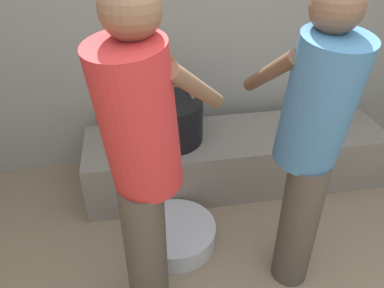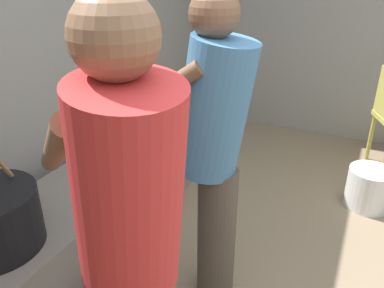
{
  "view_description": "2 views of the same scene",
  "coord_description": "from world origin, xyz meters",
  "views": [
    {
      "loc": [
        -0.6,
        -0.54,
        1.81
      ],
      "look_at": [
        -0.27,
        1.33,
        0.61
      ],
      "focal_mm": 34.99,
      "sensor_mm": 36.0,
      "label": 1
    },
    {
      "loc": [
        -1.32,
        0.2,
        1.69
      ],
      "look_at": [
        0.41,
        1.03,
        0.77
      ],
      "focal_mm": 36.51,
      "sensor_mm": 36.0,
      "label": 2
    }
  ],
  "objects": [
    {
      "name": "cook_in_blue_shirt",
      "position": [
        0.2,
        0.82,
        0.91
      ],
      "size": [
        0.38,
        0.69,
        1.6
      ],
      "color": "#4C4238",
      "rests_on": "ground_plane"
    },
    {
      "name": "hearth_ledge",
      "position": [
        0.13,
        1.71,
        0.21
      ],
      "size": [
        2.19,
        0.6,
        0.41
      ],
      "primitive_type": "cube",
      "color": "slate",
      "rests_on": "ground_plane"
    },
    {
      "name": "bucket_white_plastic",
      "position": [
        1.46,
        0.08,
        0.15
      ],
      "size": [
        0.32,
        0.32,
        0.3
      ],
      "primitive_type": "cylinder",
      "color": "silver",
      "rests_on": "ground_plane"
    },
    {
      "name": "cook_in_red_shirt",
      "position": [
        -0.58,
        0.75,
        0.94
      ],
      "size": [
        0.66,
        0.73,
        1.64
      ],
      "color": "#4C4238",
      "rests_on": "ground_plane"
    }
  ]
}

